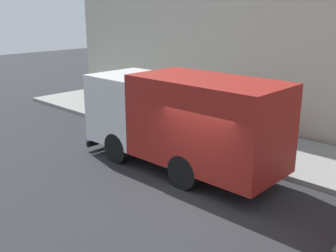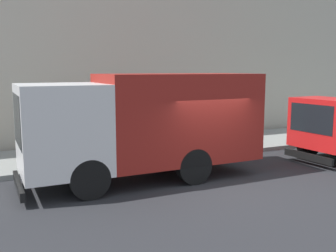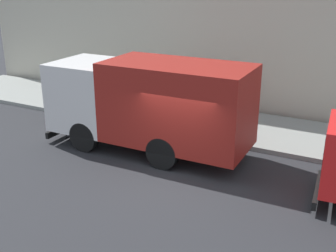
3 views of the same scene
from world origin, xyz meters
name	(u,v)px [view 1 (image 1 of 3)]	position (x,y,z in m)	size (l,w,h in m)	color
ground	(191,198)	(0.00, 0.00, 0.00)	(80.00, 80.00, 0.00)	#27282C
sidewalk	(276,152)	(4.93, 0.00, 0.08)	(3.85, 30.00, 0.17)	gray
large_utility_truck	(180,118)	(1.38, 1.69, 1.81)	(2.54, 7.30, 3.24)	silver
pedestrian_walking	(273,115)	(6.40, 1.05, 1.05)	(0.43, 0.43, 1.67)	#1B272B
pedestrian_standing	(208,115)	(4.63, 3.08, 1.02)	(0.47, 0.47, 1.63)	#242728
traffic_cone_orange	(126,116)	(3.28, 6.73, 0.54)	(0.52, 0.52, 0.74)	orange
street_sign_post	(242,117)	(3.43, 0.62, 1.64)	(0.44, 0.08, 2.48)	#4C5156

